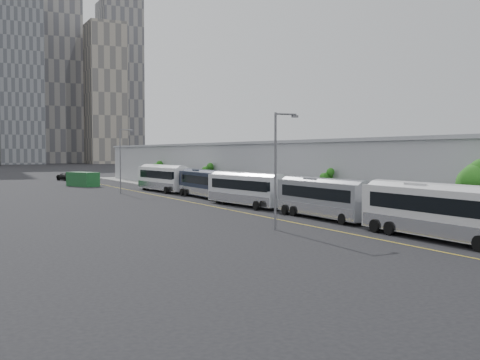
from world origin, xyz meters
TOP-DOWN VIEW (x-y plane):
  - sidewalk at (9.00, 55.00)m, footprint 10.00×170.00m
  - lane_line at (-1.50, 55.00)m, footprint 0.12×160.00m
  - depot at (12.99, 55.00)m, footprint 12.45×160.40m
  - bus_2 at (1.77, 34.23)m, footprint 2.86×12.84m
  - bus_3 at (2.35, 48.25)m, footprint 2.73×12.15m
  - bus_4 at (1.89, 62.14)m, footprint 3.70×12.60m
  - bus_5 at (2.69, 75.69)m, footprint 2.90×12.32m
  - bus_6 at (1.92, 88.98)m, footprint 3.68×13.59m
  - tree_1 at (5.58, 34.73)m, footprint 2.43×2.43m
  - tree_2 at (6.24, 53.57)m, footprint 1.11×1.11m
  - tree_3 at (6.13, 82.36)m, footprint 1.33×1.33m
  - tree_4 at (6.00, 103.54)m, footprint 1.60×1.60m
  - street_lamp_near at (-5.03, 43.68)m, footprint 2.04×0.22m
  - street_lamp_far at (-4.53, 88.38)m, footprint 2.04×0.22m
  - shipping_container at (-5.81, 108.05)m, footprint 4.75×6.66m
  - suv at (-3.95, 130.33)m, footprint 4.50×6.29m

SIDE VIEW (x-z plane):
  - lane_line at x=-1.50m, z-range 0.00..0.02m
  - sidewalk at x=9.00m, z-range 0.00..0.12m
  - suv at x=-3.95m, z-range 0.00..1.59m
  - shipping_container at x=-5.81m, z-range 0.00..2.44m
  - bus_3 at x=2.35m, z-range -0.28..3.27m
  - bus_5 at x=2.69m, z-range -0.28..3.30m
  - bus_4 at x=1.89m, z-range -0.28..3.35m
  - bus_2 at x=1.77m, z-range -0.29..3.45m
  - bus_6 at x=1.92m, z-range -0.31..3.62m
  - tree_2 at x=6.24m, z-range 1.21..4.97m
  - tree_4 at x=6.00m, z-range 1.14..5.11m
  - tree_3 at x=6.13m, z-range 1.20..5.06m
  - depot at x=12.99m, z-range -0.09..7.11m
  - tree_1 at x=5.58m, z-range 1.39..6.63m
  - street_lamp_near at x=-5.03m, z-range 0.69..9.52m
  - street_lamp_far at x=-4.53m, z-range 0.69..9.82m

